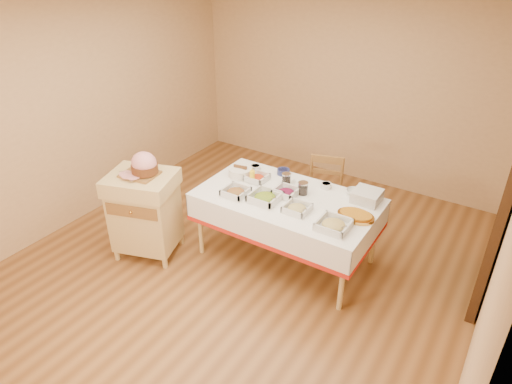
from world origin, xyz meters
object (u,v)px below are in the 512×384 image
mustard_bottle (252,176)px  brass_platter (356,216)px  plate_stack (367,196)px  dining_chair (323,196)px  dining_table (287,210)px  ham_on_board (143,166)px  preserve_jar_right (303,189)px  butcher_cart (145,210)px  preserve_jar_left (286,179)px  bread_basket (240,172)px

mustard_bottle → brass_platter: bearing=-2.6°
mustard_bottle → plate_stack: mustard_bottle is taller
dining_chair → brass_platter: dining_chair is taller
dining_table → ham_on_board: (-1.28, -0.68, 0.46)m
preserve_jar_right → brass_platter: (0.63, -0.13, -0.04)m
dining_table → dining_chair: bearing=81.8°
butcher_cart → preserve_jar_right: (1.42, 0.85, 0.28)m
preserve_jar_right → brass_platter: 0.64m
dining_chair → plate_stack: 0.78m
butcher_cart → ham_on_board: bearing=38.2°
dining_table → dining_chair: 0.71m
plate_stack → brass_platter: bearing=-85.7°
butcher_cart → preserve_jar_left: bearing=39.0°
ham_on_board → bread_basket: 1.05m
butcher_cart → preserve_jar_left: (1.17, 0.95, 0.28)m
ham_on_board → butcher_cart: bearing=-141.8°
preserve_jar_right → mustard_bottle: size_ratio=0.75×
plate_stack → butcher_cart: bearing=-152.2°
brass_platter → dining_table: bearing=-179.6°
bread_basket → ham_on_board: bearing=-127.4°
preserve_jar_right → plate_stack: preserve_jar_right is taller
dining_table → butcher_cart: bearing=-151.5°
ham_on_board → brass_platter: bearing=18.9°
butcher_cart → brass_platter: butcher_cart is taller
dining_chair → preserve_jar_right: 0.66m
bread_basket → preserve_jar_left: bearing=11.9°
dining_table → brass_platter: brass_platter is taller
ham_on_board → dining_table: bearing=28.1°
dining_chair → preserve_jar_right: (0.00, -0.55, 0.35)m
dining_table → brass_platter: (0.73, 0.00, 0.18)m
mustard_bottle → brass_platter: (1.19, -0.05, -0.06)m
dining_table → plate_stack: size_ratio=6.85×
ham_on_board → preserve_jar_left: ham_on_board is taller
dining_table → butcher_cart: (-1.32, -0.71, -0.06)m
butcher_cart → brass_platter: size_ratio=2.66×
mustard_bottle → bread_basket: (-0.20, 0.07, -0.03)m
dining_table → mustard_bottle: mustard_bottle is taller
ham_on_board → brass_platter: size_ratio=1.06×
ham_on_board → bread_basket: size_ratio=1.45×
ham_on_board → preserve_jar_right: bearing=30.7°
dining_chair → plate_stack: dining_chair is taller
dining_chair → mustard_bottle: 0.92m
ham_on_board → preserve_jar_right: (1.38, 0.82, -0.24)m
ham_on_board → brass_platter: (2.01, 0.69, -0.28)m
dining_chair → bread_basket: dining_chair is taller
bread_basket → brass_platter: (1.39, -0.12, -0.03)m
dining_chair → mustard_bottle: bearing=-131.5°
preserve_jar_right → bread_basket: preserve_jar_right is taller
preserve_jar_left → preserve_jar_right: (0.25, -0.10, 0.01)m
butcher_cart → ham_on_board: (0.04, 0.03, 0.52)m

